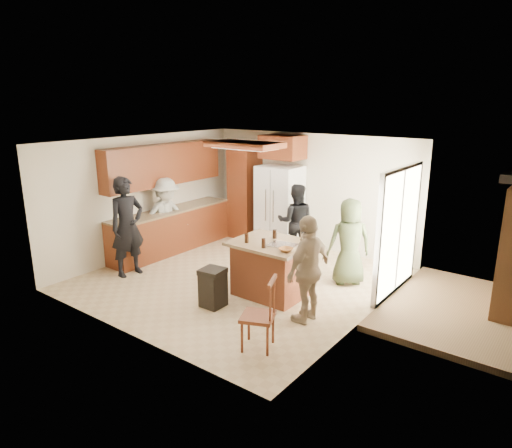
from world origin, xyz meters
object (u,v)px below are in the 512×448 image
Objects in this scene: person_behind_right at (349,242)px; refrigerator at (280,206)px; person_side_right at (308,269)px; spindle_chair at (259,317)px; person_front_left at (127,227)px; person_counter at (166,217)px; trash_bin at (213,287)px; person_behind_left at (296,221)px; kitchen_island at (271,268)px.

person_behind_right is 2.47m from refrigerator.
person_side_right is 1.63× the size of spindle_chair.
person_front_left is 1.20× the size of person_behind_right.
person_behind_right is 0.86× the size of refrigerator.
person_counter reaches higher than trash_bin.
person_behind_left is 2.70m from person_counter.
refrigerator is at bearing 121.56° from kitchen_island.
person_counter is (-3.76, -0.87, 0.04)m from person_behind_right.
kitchen_island is at bearing 79.08° from person_behind_left.
kitchen_island is (0.69, -1.83, -0.30)m from person_behind_left.
trash_bin is at bearing 157.00° from spindle_chair.
person_behind_right is 3.86m from person_counter.
person_behind_right is 1.68m from person_side_right.
person_counter is 4.27m from spindle_chair.
refrigerator reaches higher than kitchen_island.
person_behind_right is at bearing 126.58° from person_behind_left.
person_side_right is at bearing -87.62° from person_counter.
kitchen_island is 1.29× the size of spindle_chair.
person_side_right reaches higher than kitchen_island.
person_front_left is 2.83m from kitchen_island.
kitchen_island is (-0.96, 0.44, -0.34)m from person_side_right.
person_counter is 3.00m from kitchen_island.
person_behind_left is (1.97, 2.68, -0.15)m from person_front_left.
trash_bin is 0.63× the size of spindle_chair.
trash_bin is at bearing -67.63° from person_side_right.
person_front_left is 1.25m from person_counter.
person_behind_left is at bearing 110.73° from kitchen_island.
person_front_left is 1.03× the size of refrigerator.
spindle_chair is at bearing -1.55° from person_side_right.
person_side_right is at bearing 18.70° from trash_bin.
refrigerator is 3.41m from trash_bin.
person_front_left reaches higher than spindle_chair.
person_side_right is 1.60m from trash_bin.
spindle_chair is at bearing -23.00° from trash_bin.
refrigerator is (-2.38, 2.74, 0.09)m from person_side_right.
person_behind_right is 1.56× the size of spindle_chair.
trash_bin is (2.48, -1.29, -0.50)m from person_counter.
trash_bin is (0.21, -2.76, -0.46)m from person_behind_left.
person_behind_left is at bearing -62.45° from person_behind_right.
kitchen_island is (-0.80, -1.23, -0.30)m from person_behind_right.
person_behind_right is at bearing 59.26° from trash_bin.
person_front_left is at bearing -9.70° from person_behind_right.
person_behind_right is 2.46× the size of trash_bin.
refrigerator is (1.54, 1.94, 0.08)m from person_counter.
person_behind_left is at bearing -140.17° from person_side_right.
refrigerator is at bearing -64.81° from person_behind_left.
person_counter reaches higher than spindle_chair.
person_behind_left is 0.86× the size of refrigerator.
spindle_chair is (2.28, -3.80, -0.45)m from refrigerator.
person_behind_left is at bearing 115.12° from spindle_chair.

